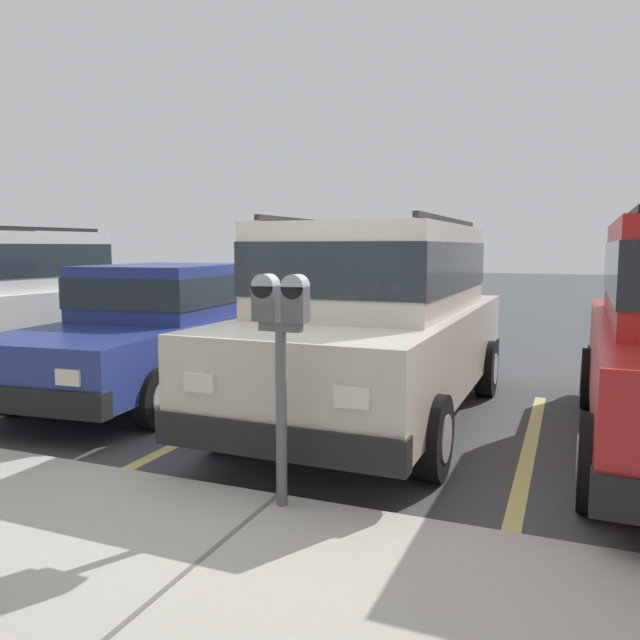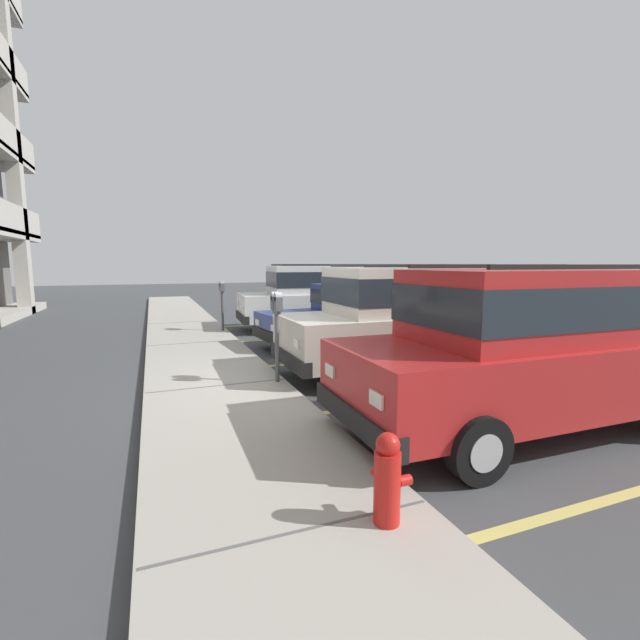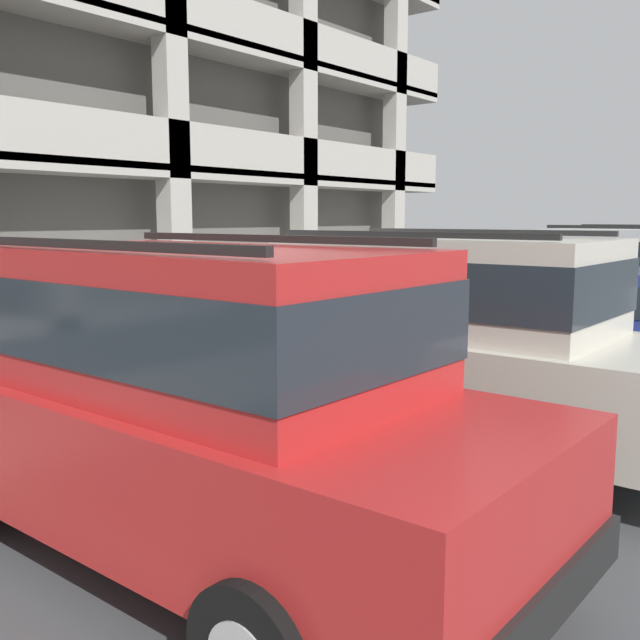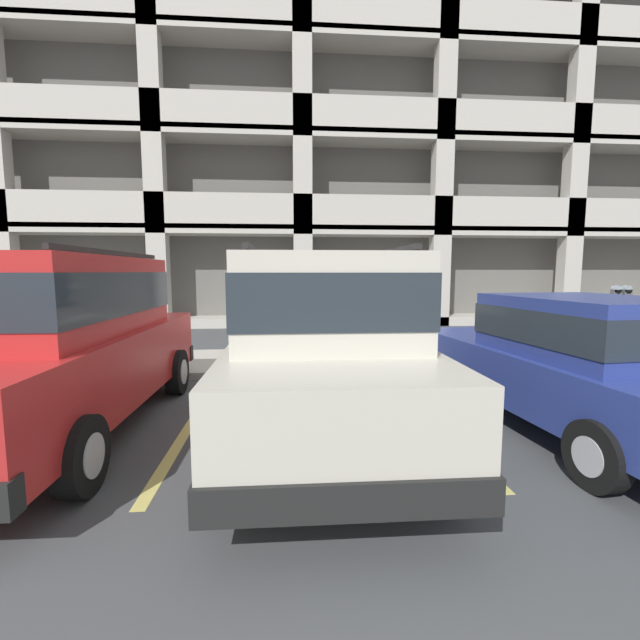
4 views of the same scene
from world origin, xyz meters
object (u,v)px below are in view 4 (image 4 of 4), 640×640
dark_hatchback (574,360)px  parking_meter_far (620,306)px  silver_suv (321,336)px  red_sedan (56,337)px  parking_garage (297,102)px  fire_hydrant (64,350)px  parking_meter_near (299,306)px

dark_hatchback → parking_meter_far: 4.02m
silver_suv → red_sedan: 2.93m
parking_meter_far → parking_garage: (-5.50, 11.93, 7.84)m
dark_hatchback → fire_hydrant: 7.71m
silver_suv → dark_hatchback: bearing=-3.8°
dark_hatchback → parking_garage: 17.07m
parking_meter_near → parking_meter_far: 5.87m
silver_suv → fire_hydrant: 5.13m
red_sedan → dark_hatchback: size_ratio=1.04×
dark_hatchback → red_sedan: bearing=170.5°
dark_hatchback → silver_suv: bearing=170.2°
parking_meter_near → parking_garage: parking_garage is taller
red_sedan → parking_meter_far: red_sedan is taller
silver_suv → parking_meter_far: bearing=24.8°
parking_meter_near → fire_hydrant: size_ratio=2.11×
red_sedan → parking_meter_near: size_ratio=3.26×
red_sedan → parking_garage: bearing=78.6°
red_sedan → silver_suv: bearing=-2.8°
silver_suv → red_sedan: bearing=176.8°
parking_meter_near → parking_meter_far: size_ratio=1.02×
red_sedan → fire_hydrant: (-1.27, 2.70, -0.62)m
silver_suv → parking_meter_near: (-0.15, 2.60, 0.13)m
dark_hatchback → parking_meter_far: (2.86, 2.80, 0.37)m
parking_garage → fire_hydrant: bearing=-110.8°
silver_suv → fire_hydrant: bearing=145.9°
silver_suv → dark_hatchback: size_ratio=1.04×
fire_hydrant → parking_garage: bearing=69.2°
red_sedan → fire_hydrant: 3.05m
fire_hydrant → silver_suv: bearing=-34.6°
dark_hatchback → fire_hydrant: (-7.05, 3.11, -0.36)m
dark_hatchback → parking_meter_far: size_ratio=3.21×
silver_suv → parking_meter_near: bearing=93.9°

